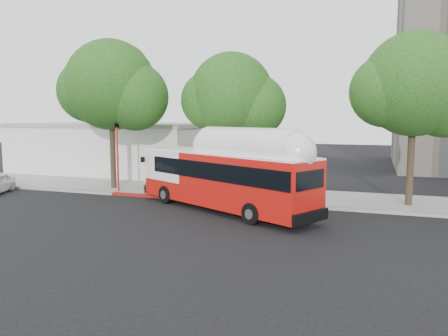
% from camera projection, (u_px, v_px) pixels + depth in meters
% --- Properties ---
extents(ground, '(120.00, 120.00, 0.00)m').
position_uv_depth(ground, '(212.00, 219.00, 20.71)').
color(ground, black).
rests_on(ground, ground).
extents(sidewalk, '(60.00, 5.00, 0.15)m').
position_uv_depth(sidewalk, '(249.00, 194.00, 26.80)').
color(sidewalk, gray).
rests_on(sidewalk, ground).
extents(curb_strip, '(60.00, 0.30, 0.15)m').
position_uv_depth(curb_strip, '(236.00, 202.00, 24.36)').
color(curb_strip, gray).
rests_on(curb_strip, ground).
extents(red_curb_segment, '(10.00, 0.32, 0.16)m').
position_uv_depth(red_curb_segment, '(187.00, 199.00, 25.34)').
color(red_curb_segment, maroon).
rests_on(red_curb_segment, ground).
extents(street_tree_left, '(6.67, 5.80, 9.74)m').
position_uv_depth(street_tree_left, '(118.00, 89.00, 27.94)').
color(street_tree_left, '#2D2116').
rests_on(street_tree_left, ground).
extents(street_tree_mid, '(5.75, 5.00, 8.62)m').
position_uv_depth(street_tree_mid, '(238.00, 98.00, 25.90)').
color(street_tree_mid, '#2D2116').
rests_on(street_tree_mid, ground).
extents(street_tree_right, '(6.21, 5.40, 9.18)m').
position_uv_depth(street_tree_right, '(423.00, 88.00, 22.39)').
color(street_tree_right, '#2D2116').
rests_on(street_tree_right, ground).
extents(low_commercial_bldg, '(16.20, 10.20, 4.25)m').
position_uv_depth(low_commercial_bldg, '(119.00, 147.00, 38.17)').
color(low_commercial_bldg, silver).
rests_on(low_commercial_bldg, ground).
extents(transit_bus, '(11.26, 7.24, 3.45)m').
position_uv_depth(transit_bus, '(224.00, 180.00, 22.27)').
color(transit_bus, '#B8120C').
rests_on(transit_bus, ground).
extents(signal_pole, '(0.12, 0.42, 4.40)m').
position_uv_depth(signal_pole, '(118.00, 158.00, 27.18)').
color(signal_pole, red).
rests_on(signal_pole, ground).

